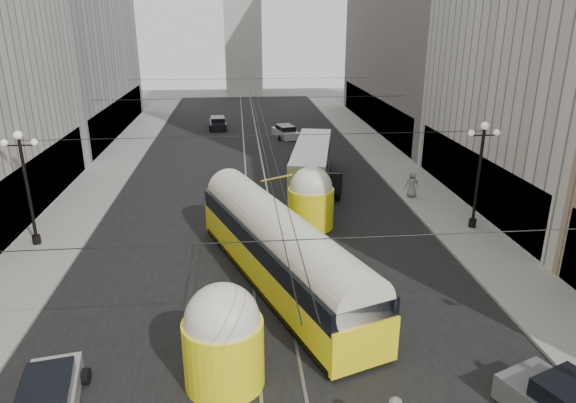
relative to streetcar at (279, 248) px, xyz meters
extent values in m
cube|color=black|center=(-0.50, 20.07, -1.87)|extent=(20.00, 85.00, 0.02)
cube|color=gray|center=(-12.50, 23.57, -1.79)|extent=(4.00, 72.00, 0.15)
cube|color=gray|center=(11.50, 23.57, -1.79)|extent=(4.00, 72.00, 0.15)
cube|color=gray|center=(-1.25, 20.07, -1.87)|extent=(0.12, 85.00, 0.04)
cube|color=gray|center=(0.25, 20.07, -1.87)|extent=(0.12, 85.00, 0.04)
cube|color=black|center=(-14.55, 11.57, 0.13)|extent=(0.10, 18.00, 3.60)
cube|color=black|center=(-14.55, 35.57, 0.13)|extent=(0.10, 25.20, 3.60)
cube|color=black|center=(13.55, 9.57, 0.13)|extent=(0.10, 18.00, 3.60)
cube|color=black|center=(13.55, 35.57, 0.13)|extent=(0.10, 28.80, 3.60)
cube|color=#B2AFA8|center=(-0.50, 67.57, 10.13)|extent=(6.00, 6.00, 24.00)
cylinder|color=black|center=(-13.10, 5.57, 1.28)|extent=(0.18, 0.18, 6.00)
cylinder|color=black|center=(-13.10, 5.57, -1.47)|extent=(0.44, 0.44, 0.50)
cylinder|color=black|center=(-13.10, 5.57, 3.88)|extent=(1.60, 0.08, 0.08)
sphere|color=white|center=(-13.10, 5.57, 4.43)|extent=(0.44, 0.44, 0.44)
sphere|color=white|center=(-13.85, 5.57, 4.03)|extent=(0.36, 0.36, 0.36)
sphere|color=white|center=(-12.35, 5.57, 4.03)|extent=(0.36, 0.36, 0.36)
cylinder|color=black|center=(12.10, 5.57, 1.28)|extent=(0.18, 0.18, 6.00)
cylinder|color=black|center=(12.10, 5.57, -1.47)|extent=(0.44, 0.44, 0.50)
cylinder|color=black|center=(12.10, 5.57, 3.88)|extent=(1.60, 0.08, 0.08)
sphere|color=white|center=(12.10, 5.57, 4.43)|extent=(0.44, 0.44, 0.44)
sphere|color=white|center=(11.35, 5.57, 4.03)|extent=(0.36, 0.36, 0.36)
sphere|color=white|center=(12.85, 5.57, 4.03)|extent=(0.36, 0.36, 0.36)
cylinder|color=black|center=(-0.50, -8.43, 4.13)|extent=(25.00, 0.03, 0.03)
cylinder|color=black|center=(-0.50, 5.57, 4.13)|extent=(25.00, 0.03, 0.03)
cylinder|color=black|center=(-0.50, 19.57, 4.13)|extent=(25.00, 0.03, 0.03)
cylinder|color=black|center=(-0.50, 33.57, 4.13)|extent=(25.00, 0.03, 0.03)
cylinder|color=black|center=(-0.50, 23.57, 3.93)|extent=(0.03, 72.00, 0.03)
cylinder|color=black|center=(-0.10, 23.57, 3.93)|extent=(0.03, 72.00, 0.03)
cube|color=yellow|center=(0.00, 0.00, -0.75)|extent=(7.59, 14.92, 1.80)
cube|color=black|center=(0.00, 0.00, -1.60)|extent=(7.44, 14.50, 0.32)
cube|color=black|center=(0.00, 0.00, 0.42)|extent=(7.53, 14.72, 0.90)
cylinder|color=silver|center=(0.00, 0.00, 0.73)|extent=(7.22, 14.61, 2.44)
cylinder|color=yellow|center=(-2.46, -6.90, -0.65)|extent=(2.76, 2.76, 2.44)
sphere|color=silver|center=(-2.46, -6.90, 0.63)|extent=(2.55, 2.55, 2.55)
cylinder|color=yellow|center=(2.46, 6.91, -0.65)|extent=(2.76, 2.76, 2.44)
sphere|color=silver|center=(2.46, 6.91, 0.63)|extent=(2.55, 2.55, 2.55)
sphere|color=#FFF2BF|center=(-2.85, -7.99, -0.96)|extent=(0.36, 0.36, 0.36)
cube|color=#B3B7B9|center=(3.74, 15.53, -0.32)|extent=(4.85, 12.21, 2.99)
cube|color=black|center=(3.74, 15.53, 0.18)|extent=(4.79, 11.81, 1.10)
cube|color=black|center=(3.74, 9.60, 0.03)|extent=(2.26, 0.56, 1.39)
cylinder|color=black|center=(2.50, 11.52, -1.37)|extent=(0.30, 1.00, 1.00)
cylinder|color=black|center=(4.99, 11.52, -1.37)|extent=(0.30, 1.00, 1.00)
cylinder|color=black|center=(2.50, 19.53, -1.37)|extent=(0.30, 1.00, 1.00)
cylinder|color=black|center=(4.99, 19.53, -1.37)|extent=(0.30, 1.00, 1.00)
cube|color=#A1A2A6|center=(-8.00, -7.86, -1.44)|extent=(2.35, 4.26, 0.71)
cube|color=black|center=(-8.00, -7.86, -0.93)|extent=(1.83, 2.44, 0.67)
cylinder|color=black|center=(-8.74, -6.49, -1.58)|extent=(0.22, 0.57, 0.57)
cylinder|color=black|center=(-7.25, -6.49, -1.58)|extent=(0.22, 0.57, 0.57)
cylinder|color=black|center=(7.35, -8.82, -1.51)|extent=(0.22, 0.72, 0.72)
cylinder|color=black|center=(9.22, -8.82, -1.51)|extent=(0.22, 0.72, 0.72)
cube|color=silver|center=(3.24, 31.86, -1.42)|extent=(2.74, 4.48, 0.74)
cube|color=black|center=(3.24, 31.86, -0.90)|extent=(2.05, 2.61, 0.70)
cylinder|color=black|center=(2.47, 30.44, -1.57)|extent=(0.22, 0.59, 0.59)
cylinder|color=black|center=(4.01, 30.44, -1.57)|extent=(0.22, 0.59, 0.59)
cylinder|color=black|center=(2.47, 33.28, -1.57)|extent=(0.22, 0.59, 0.59)
cylinder|color=black|center=(4.01, 33.28, -1.57)|extent=(0.22, 0.59, 0.59)
cube|color=black|center=(-4.08, 37.29, -1.41)|extent=(2.12, 4.41, 0.76)
cube|color=black|center=(-4.08, 37.29, -0.88)|extent=(1.74, 2.47, 0.72)
cylinder|color=black|center=(-4.87, 35.84, -1.56)|extent=(0.22, 0.61, 0.61)
cylinder|color=black|center=(-3.29, 35.84, -1.56)|extent=(0.22, 0.61, 0.61)
cylinder|color=black|center=(-4.87, 38.75, -1.56)|extent=(0.22, 0.61, 0.61)
cylinder|color=black|center=(-3.29, 38.75, -1.56)|extent=(0.22, 0.61, 0.61)
imported|color=gray|center=(10.24, 11.34, -0.79)|extent=(0.95, 0.64, 1.84)
camera|label=1|loc=(-1.71, -21.80, 10.11)|focal=32.00mm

